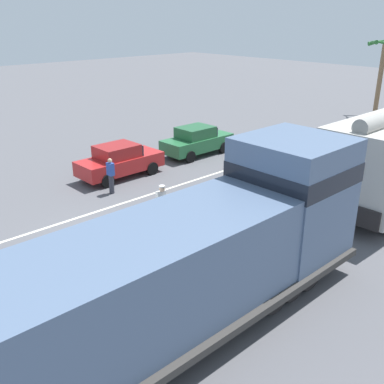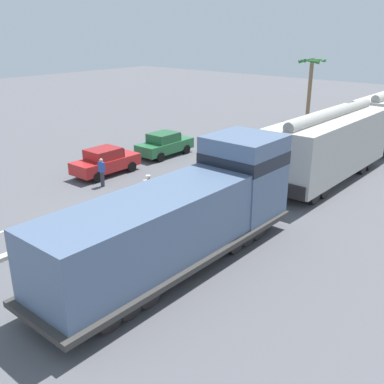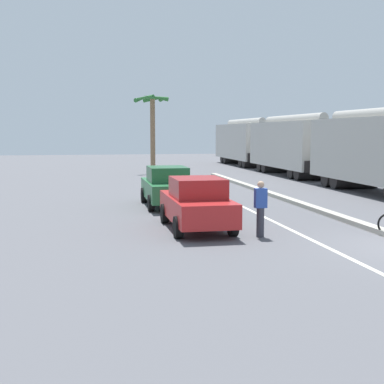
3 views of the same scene
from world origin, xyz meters
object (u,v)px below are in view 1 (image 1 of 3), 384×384
object	(u,v)px
parked_car_red	(120,161)
parked_car_green	(197,141)
cyclist	(162,208)
locomotive	(204,258)
palm_tree_near	(383,58)
pedestrian_by_cars	(111,175)

from	to	relation	value
parked_car_red	parked_car_green	distance (m)	5.31
parked_car_green	cyclist	distance (m)	9.55
locomotive	parked_car_red	world-z (taller)	locomotive
cyclist	locomotive	bearing A→B (deg)	-28.16
locomotive	palm_tree_near	xyz separation A→B (m)	(-9.22, 28.14, 2.48)
cyclist	pedestrian_by_cars	bearing A→B (deg)	171.98
parked_car_red	pedestrian_by_cars	world-z (taller)	same
locomotive	pedestrian_by_cars	xyz separation A→B (m)	(-9.08, 3.18, -0.95)
pedestrian_by_cars	parked_car_green	bearing A→B (deg)	104.08
palm_tree_near	pedestrian_by_cars	distance (m)	25.19
locomotive	parked_car_red	size ratio (longest dim) A/B	2.76
cyclist	palm_tree_near	size ratio (longest dim) A/B	0.30
locomotive	cyclist	distance (m)	5.54
pedestrian_by_cars	palm_tree_near	bearing A→B (deg)	90.32
parked_car_red	parked_car_green	bearing A→B (deg)	91.66
cyclist	palm_tree_near	world-z (taller)	palm_tree_near
parked_car_green	cyclist	world-z (taller)	cyclist
locomotive	cyclist	xyz separation A→B (m)	(-4.81, 2.57, -0.98)
pedestrian_by_cars	cyclist	bearing A→B (deg)	-8.02
cyclist	pedestrian_by_cars	xyz separation A→B (m)	(-4.27, 0.60, 0.03)
palm_tree_near	locomotive	bearing A→B (deg)	-71.86
locomotive	palm_tree_near	size ratio (longest dim) A/B	2.00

